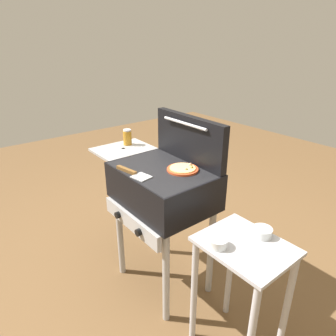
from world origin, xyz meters
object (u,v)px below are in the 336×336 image
pizza_cheese (183,169)px  prep_table (242,276)px  sauce_jar (127,137)px  topping_bowl_near (262,232)px  topping_bowl_far (218,243)px  spatula (132,173)px  grill (161,188)px

pizza_cheese → prep_table: 0.69m
pizza_cheese → sauce_jar: bearing=-179.4°
prep_table → topping_bowl_near: 0.25m
topping_bowl_far → spatula: bearing=-173.4°
grill → sauce_jar: bearing=171.6°
sauce_jar → spatula: (0.49, -0.27, -0.05)m
sauce_jar → topping_bowl_far: 1.16m
pizza_cheese → topping_bowl_near: (0.57, 0.04, -0.17)m
spatula → pizza_cheese: bearing=62.0°
grill → spatula: bearing=-100.2°
pizza_cheese → topping_bowl_far: bearing=-22.0°
pizza_cheese → spatula: bearing=-118.0°
prep_table → grill: bearing=-179.6°
grill → prep_table: grill is taller
sauce_jar → topping_bowl_near: 1.22m
sauce_jar → grill: bearing=-8.4°
pizza_cheese → sauce_jar: 0.63m
sauce_jar → topping_bowl_near: (1.20, 0.05, -0.22)m
grill → topping_bowl_near: grill is taller
pizza_cheese → grill: bearing=-143.1°
sauce_jar → topping_bowl_far: size_ratio=1.32×
grill → pizza_cheese: (0.11, 0.08, 0.15)m
topping_bowl_far → topping_bowl_near: bearing=71.6°
pizza_cheese → sauce_jar: sauce_jar is taller
pizza_cheese → topping_bowl_far: pizza_cheese is taller
grill → topping_bowl_far: grill is taller
spatula → topping_bowl_far: 0.66m
sauce_jar → topping_bowl_near: size_ratio=1.19×
spatula → prep_table: spatula is taller
prep_table → topping_bowl_far: size_ratio=7.92×
prep_table → topping_bowl_far: (-0.07, -0.12, 0.22)m
sauce_jar → prep_table: sauce_jar is taller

